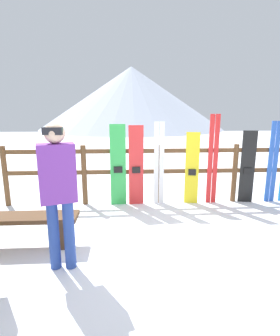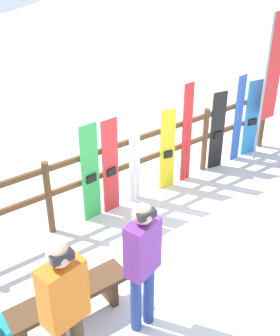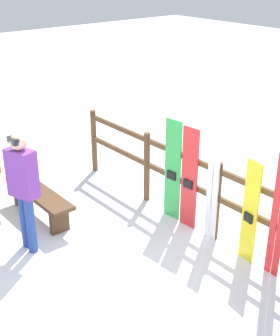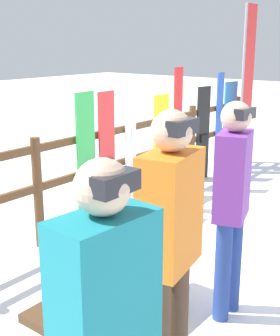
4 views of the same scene
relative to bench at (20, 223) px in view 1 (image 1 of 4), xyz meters
The scene contains 12 objects.
ground_plane 2.15m from the bench, ahead, with size 40.00×40.00×0.00m, color white.
mountain_backdrop 23.86m from the bench, 84.88° to the left, with size 18.00×18.00×6.00m.
fence 2.69m from the bench, 37.42° to the left, with size 6.07×0.10×1.17m.
bench is the anchor object (origin of this frame).
person_purple 1.09m from the bench, 38.15° to the right, with size 0.44×0.32×1.69m.
snowboard_green 2.07m from the bench, 50.56° to the left, with size 0.30×0.07×1.57m.
snowboard_red 2.30m from the bench, 43.75° to the left, with size 0.28×0.07×1.55m.
ski_pair_white 2.64m from the bench, 37.04° to the left, with size 0.19×0.02×1.61m.
snowboard_yellow 3.16m from the bench, 29.82° to the left, with size 0.26×0.09×1.41m.
ski_pair_red 3.54m from the bench, 26.56° to the left, with size 0.19×0.02×1.75m.
snowboard_black_stripe 4.16m from the bench, 22.15° to the left, with size 0.27×0.09×1.44m.
ski_pair_blue 4.64m from the bench, 19.82° to the left, with size 0.20×0.02×1.62m.
Camera 1 is at (-0.69, -3.21, 1.82)m, focal length 28.00 mm.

